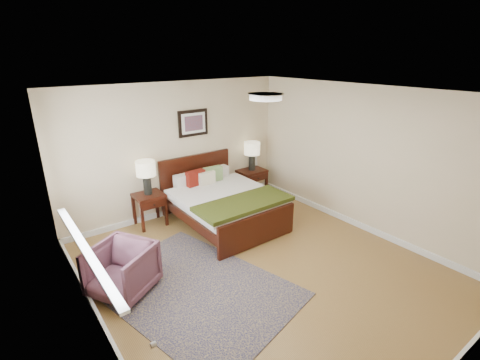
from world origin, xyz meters
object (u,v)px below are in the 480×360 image
Objects in this scene: bed at (223,198)px; nightstand_left at (149,201)px; armchair at (122,270)px; nightstand_right at (252,180)px; lamp_right at (252,151)px; lamp_left at (146,171)px; rug_persian at (194,288)px.

bed is 1.31m from nightstand_left.
nightstand_right is at bearing 83.73° from armchair.
armchair is (-3.43, -1.60, -0.67)m from lamp_right.
lamp_right is 3.84m from armchair.
lamp_left is 1.00× the size of lamp_right.
bed is 2.32m from armchair.
nightstand_right is (2.37, 0.01, -0.12)m from nightstand_left.
lamp_left is (-1.09, 0.76, 0.53)m from bed.
nightstand_left is 0.55m from lamp_left.
nightstand_left is at bearing 68.10° from rug_persian.
lamp_left is (0.00, 0.02, 0.55)m from nightstand_left.
nightstand_left is at bearing -179.49° from lamp_right.
lamp_left is at bearing 68.19° from rug_persian.
lamp_right is 0.23× the size of rug_persian.
rug_persian is (0.76, -0.49, -0.33)m from armchair.
bed is 3.29× the size of lamp_left.
nightstand_right is at bearing -0.35° from lamp_left.
lamp_left is (-2.37, 0.01, 0.67)m from nightstand_right.
nightstand_left is at bearing 114.99° from armchair.
lamp_left reaches higher than bed.
bed reaches higher than armchair.
nightstand_left is 2.15m from rug_persian.
armchair is at bearing -158.50° from bed.
lamp_left is at bearing 179.65° from nightstand_right.
bed is 3.42× the size of nightstand_right.
lamp_right is at bearing 24.48° from rug_persian.
rug_persian is at bearing 26.01° from armchair.
armchair reaches higher than nightstand_left.
bed is at bearing 30.30° from rug_persian.
nightstand_right is at bearing 30.15° from bed.
lamp_left is at bearing 145.20° from bed.
armchair is (-3.43, -1.59, -0.02)m from nightstand_right.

